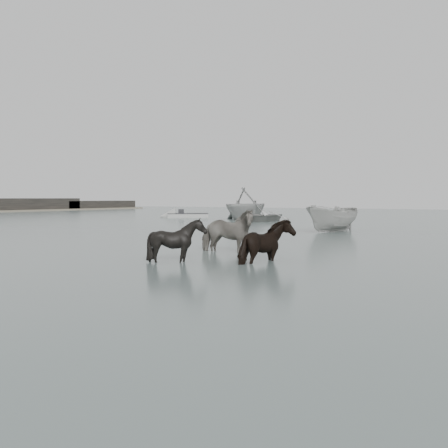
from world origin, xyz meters
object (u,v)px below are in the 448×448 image
(pony_pinto, at_px, (227,226))
(pony_dark, at_px, (268,234))
(pony_black, at_px, (177,236))
(rowboat_lead, at_px, (262,215))

(pony_pinto, xyz_separation_m, pony_dark, (2.22, -1.53, -0.06))
(pony_dark, relative_size, pony_black, 1.09)
(pony_black, bearing_deg, pony_pinto, 11.82)
(pony_black, distance_m, rowboat_lead, 24.24)
(pony_pinto, height_order, pony_black, pony_pinto)
(pony_black, bearing_deg, rowboat_lead, 31.42)
(pony_pinto, xyz_separation_m, pony_black, (0.10, -2.80, -0.12))
(pony_pinto, height_order, rowboat_lead, pony_pinto)
(pony_dark, bearing_deg, pony_pinto, 42.28)
(pony_pinto, distance_m, pony_dark, 2.70)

